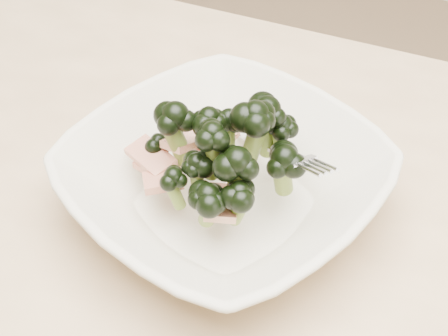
# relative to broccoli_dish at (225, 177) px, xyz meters

# --- Properties ---
(broccoli_dish) EXTENTS (0.35, 0.35, 0.13)m
(broccoli_dish) POSITION_rel_broccoli_dish_xyz_m (0.00, 0.00, 0.00)
(broccoli_dish) COLOR beige
(broccoli_dish) RESTS_ON dining_table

